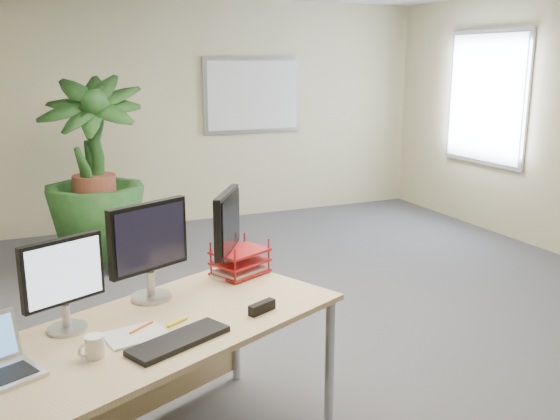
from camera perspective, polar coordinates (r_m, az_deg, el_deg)
name	(u,v)px	position (r m, az deg, el deg)	size (l,w,h in m)	color
floor	(303,362)	(4.34, 2.16, -13.70)	(8.00, 8.00, 0.00)	#47464B
back_wall	(158,114)	(7.68, -11.05, 8.59)	(7.00, 0.04, 2.70)	beige
whiteboard	(253,95)	(7.99, -2.51, 10.45)	(1.30, 0.04, 0.95)	#A6A6AB
window	(486,98)	(7.75, 18.31, 9.68)	(0.04, 1.30, 1.55)	#A6A6AB
desk	(131,355)	(3.17, -13.49, -12.81)	(2.17, 1.59, 0.77)	#D4BB7D
floor_plant	(95,194)	(6.15, -16.56, 1.39)	(0.84, 0.84, 1.50)	#143714
monitor_left	(63,279)	(3.02, -19.20, -5.94)	(0.38, 0.20, 0.44)	#AEAEB3
monitor_right	(149,245)	(3.28, -11.89, -3.12)	(0.44, 0.23, 0.52)	#AEAEB3
monitor_dark	(227,228)	(3.57, -4.84, -1.68)	(0.28, 0.40, 0.50)	#AEAEB3
keyboard	(179,340)	(2.86, -9.23, -11.69)	(0.48, 0.16, 0.03)	black
coffee_mug	(94,346)	(2.80, -16.66, -11.86)	(0.12, 0.08, 0.09)	white
spiral_notebook	(135,335)	(2.96, -13.09, -11.08)	(0.27, 0.20, 0.01)	silver
orange_pen	(142,327)	(3.01, -12.54, -10.40)	(0.01, 0.01, 0.15)	orange
yellow_highlighter	(177,322)	(3.06, -9.39, -10.05)	(0.02, 0.02, 0.13)	#FFF91A
letter_tray	(240,264)	(3.66, -3.67, -4.92)	(0.37, 0.33, 0.14)	#A51416
stapler	(262,307)	(3.14, -1.67, -8.88)	(0.16, 0.04, 0.05)	black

